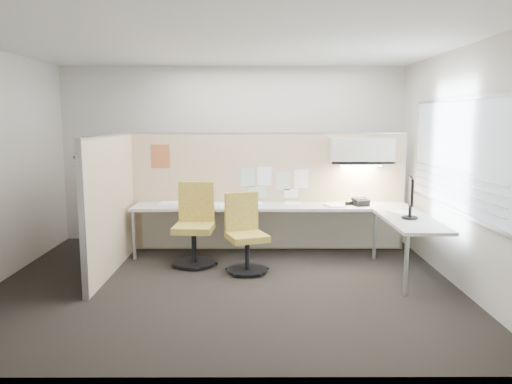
{
  "coord_description": "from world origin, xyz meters",
  "views": [
    {
      "loc": [
        0.35,
        -5.84,
        1.97
      ],
      "look_at": [
        0.37,
        0.8,
        0.99
      ],
      "focal_mm": 35.0,
      "sensor_mm": 36.0,
      "label": 1
    }
  ],
  "objects_px": {
    "chair_left": "(195,227)",
    "phone": "(361,202)",
    "chair_right": "(245,236)",
    "desk": "(295,216)",
    "monitor": "(411,195)"
  },
  "relations": [
    {
      "from": "phone",
      "to": "chair_right",
      "type": "bearing_deg",
      "value": -170.62
    },
    {
      "from": "monitor",
      "to": "phone",
      "type": "relative_size",
      "value": 2.04
    },
    {
      "from": "chair_right",
      "to": "phone",
      "type": "bearing_deg",
      "value": 4.67
    },
    {
      "from": "desk",
      "to": "monitor",
      "type": "xyz_separation_m",
      "value": [
        1.37,
        -0.84,
        0.43
      ]
    },
    {
      "from": "desk",
      "to": "chair_left",
      "type": "height_order",
      "value": "chair_left"
    },
    {
      "from": "chair_left",
      "to": "chair_right",
      "type": "relative_size",
      "value": 1.09
    },
    {
      "from": "chair_right",
      "to": "monitor",
      "type": "xyz_separation_m",
      "value": [
        2.07,
        -0.18,
        0.56
      ]
    },
    {
      "from": "chair_left",
      "to": "chair_right",
      "type": "distance_m",
      "value": 0.77
    },
    {
      "from": "desk",
      "to": "phone",
      "type": "distance_m",
      "value": 0.97
    },
    {
      "from": "chair_left",
      "to": "phone",
      "type": "height_order",
      "value": "chair_left"
    },
    {
      "from": "desk",
      "to": "monitor",
      "type": "height_order",
      "value": "monitor"
    },
    {
      "from": "desk",
      "to": "phone",
      "type": "xyz_separation_m",
      "value": [
        0.95,
        0.11,
        0.18
      ]
    },
    {
      "from": "desk",
      "to": "phone",
      "type": "bearing_deg",
      "value": 6.7
    },
    {
      "from": "monitor",
      "to": "phone",
      "type": "xyz_separation_m",
      "value": [
        -0.42,
        0.95,
        -0.25
      ]
    },
    {
      "from": "monitor",
      "to": "phone",
      "type": "distance_m",
      "value": 1.07
    }
  ]
}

